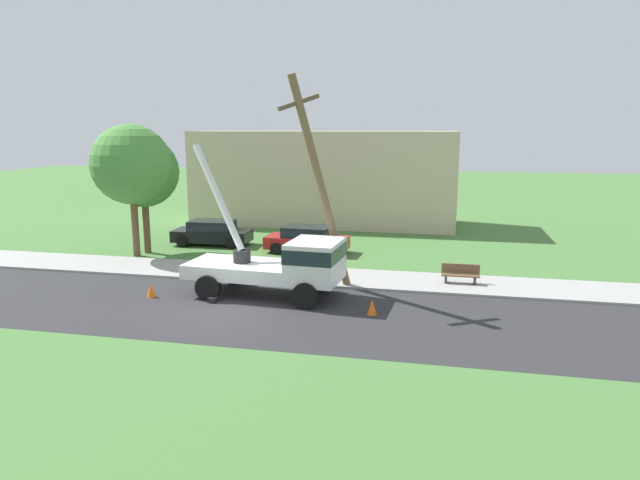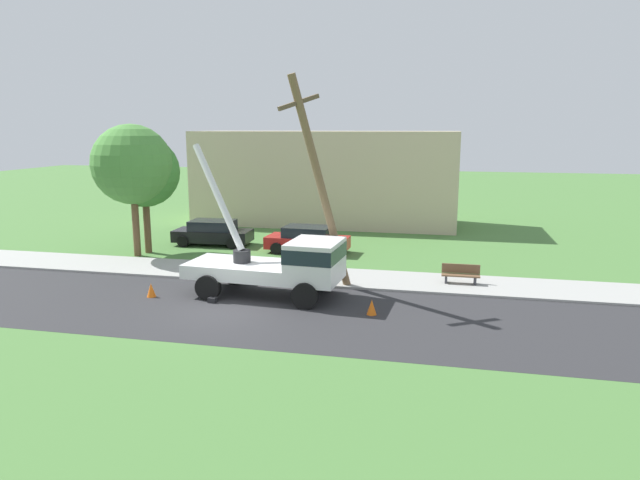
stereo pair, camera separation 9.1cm
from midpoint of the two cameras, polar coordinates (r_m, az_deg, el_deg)
The scene contains 13 objects.
ground_plane at distance 32.71m, azimuth -1.79°, elevation -0.51°, with size 120.00×120.00×0.00m, color #477538.
road_asphalt at distance 21.64m, azimuth -9.59°, elevation -6.79°, with size 80.00×7.14×0.01m, color #2B2B2D.
sidewalk_strip at distance 26.27m, azimuth -5.43°, elevation -3.36°, with size 80.00×3.15×0.10m, color #9E9E99.
utility_truck at distance 22.46m, azimuth -3.75°, elevation -2.27°, with size 6.75×3.21×5.98m.
leaning_utility_pole at distance 22.70m, azimuth -0.10°, elevation 5.71°, with size 2.57×2.53×8.70m.
traffic_cone_ahead at distance 20.70m, azimuth 5.11°, elevation -6.71°, with size 0.36×0.36×0.56m, color orange.
traffic_cone_behind at distance 23.67m, azimuth -16.68°, elevation -4.85°, with size 0.36×0.36×0.56m, color orange.
parked_sedan_black at distance 33.20m, azimuth -10.84°, elevation 0.72°, with size 4.47×2.14×1.42m.
parked_sedan_red at distance 30.63m, azimuth -1.41°, elevation 0.05°, with size 4.49×2.16×1.42m.
park_bench at distance 25.05m, azimuth 13.79°, elevation -3.38°, with size 1.60×0.45×0.90m.
roadside_tree_near at distance 31.48m, azimuth -17.37°, elevation 6.50°, with size 3.72×3.72×6.21m.
roadside_tree_far at distance 30.81m, azimuth -18.46°, elevation 7.16°, with size 4.09×4.09×6.83m.
lowrise_building_backdrop at distance 39.96m, azimuth 0.42°, elevation 6.27°, with size 18.00×6.00×6.40m, color #C6B293.
Camera 1 is at (7.78, -19.07, 6.62)m, focal length 31.94 mm.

